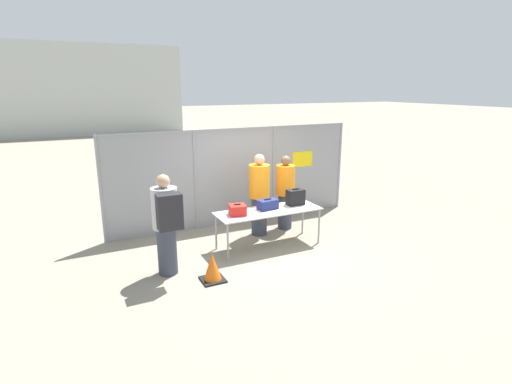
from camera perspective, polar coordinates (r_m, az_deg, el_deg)
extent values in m
plane|color=gray|center=(8.54, 2.13, -7.96)|extent=(120.00, 120.00, 0.00)
cylinder|color=gray|center=(9.04, -21.30, 0.18)|extent=(0.07, 0.07, 2.35)
cylinder|color=gray|center=(9.41, -8.68, 1.60)|extent=(0.07, 0.07, 2.35)
cylinder|color=gray|center=(10.19, 2.50, 2.79)|extent=(0.07, 0.07, 2.35)
cylinder|color=gray|center=(11.31, 11.79, 3.70)|extent=(0.07, 0.07, 2.35)
cube|color=gray|center=(9.75, -2.87, 2.23)|extent=(6.22, 0.01, 2.35)
cube|color=gray|center=(9.57, -2.96, 8.94)|extent=(6.22, 0.04, 0.04)
cube|color=yellow|center=(10.56, 6.65, 4.69)|extent=(0.60, 0.01, 0.40)
cube|color=silver|center=(8.37, 1.82, -2.71)|extent=(2.24, 0.77, 0.02)
cylinder|color=#99999E|center=(7.80, -4.05, -7.19)|extent=(0.04, 0.04, 0.77)
cylinder|color=#99999E|center=(8.76, 8.98, -4.82)|extent=(0.04, 0.04, 0.77)
cylinder|color=#99999E|center=(8.37, -5.74, -5.65)|extent=(0.04, 0.04, 0.77)
cylinder|color=#99999E|center=(9.27, 6.68, -3.62)|extent=(0.04, 0.04, 0.77)
cube|color=red|center=(8.05, -2.67, -2.57)|extent=(0.38, 0.36, 0.21)
cube|color=black|center=(8.02, -2.68, -1.78)|extent=(0.13, 0.05, 0.02)
cube|color=navy|center=(8.42, 1.68, -1.78)|extent=(0.44, 0.30, 0.20)
cube|color=black|center=(8.39, 1.68, -1.04)|extent=(0.16, 0.04, 0.02)
cube|color=black|center=(8.74, 5.65, -0.74)|extent=(0.38, 0.24, 0.34)
cube|color=black|center=(8.70, 5.68, 0.42)|extent=(0.15, 0.03, 0.02)
cylinder|color=#383D4C|center=(7.45, -12.56, -8.18)|extent=(0.35, 0.35, 0.88)
cylinder|color=#B2B2B7|center=(7.18, -12.92, -2.25)|extent=(0.46, 0.46, 0.73)
sphere|color=tan|center=(7.05, -13.15, 1.51)|extent=(0.24, 0.24, 0.24)
cube|color=#232328|center=(6.84, -12.25, -2.76)|extent=(0.41, 0.25, 0.62)
cylinder|color=#383D4C|center=(9.13, 0.45, -3.42)|extent=(0.35, 0.35, 0.89)
cylinder|color=orange|center=(8.91, 0.47, 1.55)|extent=(0.46, 0.46, 0.74)
sphere|color=tan|center=(8.81, 0.47, 4.66)|extent=(0.24, 0.24, 0.24)
cylinder|color=#383D4C|center=(9.56, 4.15, -2.76)|extent=(0.33, 0.33, 0.84)
cylinder|color=orange|center=(9.36, 4.24, 1.72)|extent=(0.44, 0.44, 0.70)
sphere|color=brown|center=(9.26, 4.29, 4.51)|extent=(0.23, 0.23, 0.23)
cube|color=#4C6B47|center=(12.80, 1.89, 1.83)|extent=(2.47, 1.21, 0.51)
sphere|color=black|center=(12.07, 1.54, 0.41)|extent=(0.58, 0.58, 0.58)
sphere|color=black|center=(13.22, -1.11, 1.70)|extent=(0.58, 0.58, 0.58)
cylinder|color=#59595B|center=(12.19, -5.06, 0.10)|extent=(0.86, 0.06, 0.06)
cube|color=#B2B7B2|center=(34.47, -27.38, 12.84)|extent=(17.31, 10.05, 6.05)
cube|color=black|center=(7.24, -6.19, -12.32)|extent=(0.41, 0.41, 0.03)
cone|color=orange|center=(7.13, -6.24, -10.61)|extent=(0.33, 0.33, 0.51)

